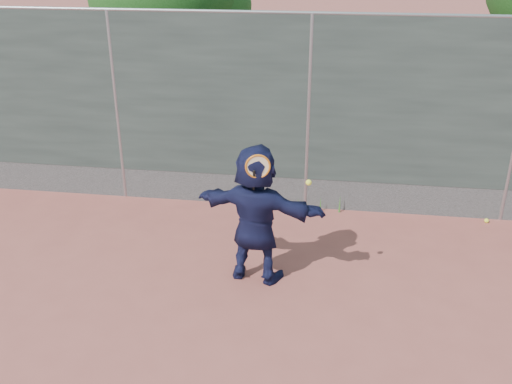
# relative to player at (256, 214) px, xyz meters

# --- Properties ---
(ground) EXTENTS (80.00, 80.00, 0.00)m
(ground) POSITION_rel_player_xyz_m (0.48, -1.37, -0.89)
(ground) COLOR #9E4C42
(ground) RESTS_ON ground
(player) EXTENTS (1.72, 0.85, 1.78)m
(player) POSITION_rel_player_xyz_m (0.00, 0.00, 0.00)
(player) COLOR #16193E
(player) RESTS_ON ground
(ball_ground) EXTENTS (0.07, 0.07, 0.07)m
(ball_ground) POSITION_rel_player_xyz_m (3.25, 1.98, -0.85)
(ball_ground) COLOR #F0F536
(ball_ground) RESTS_ON ground
(fence) EXTENTS (20.00, 0.06, 3.03)m
(fence) POSITION_rel_player_xyz_m (0.48, 2.13, 0.69)
(fence) COLOR #38423D
(fence) RESTS_ON ground
(swing_action) EXTENTS (0.76, 0.16, 0.51)m
(swing_action) POSITION_rel_player_xyz_m (0.11, -0.20, 0.67)
(swing_action) COLOR #CF6613
(swing_action) RESTS_ON ground
(weed_clump) EXTENTS (0.68, 0.07, 0.30)m
(weed_clump) POSITION_rel_player_xyz_m (0.78, 2.02, -0.76)
(weed_clump) COLOR #387226
(weed_clump) RESTS_ON ground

